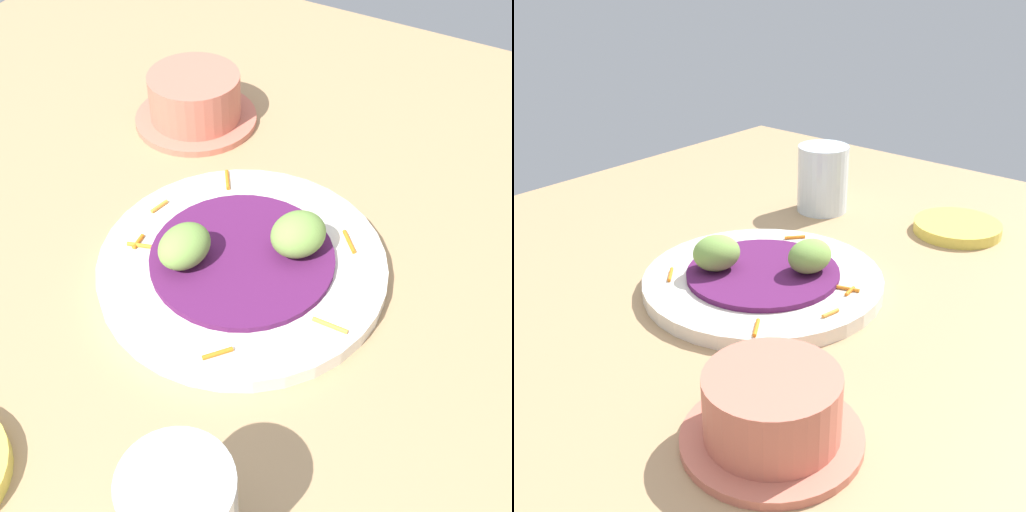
# 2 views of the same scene
# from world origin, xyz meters

# --- Properties ---
(table_surface) EXTENTS (1.10, 1.10, 0.02)m
(table_surface) POSITION_xyz_m (0.00, 0.00, 0.01)
(table_surface) COLOR tan
(table_surface) RESTS_ON ground
(main_plate) EXTENTS (0.27, 0.27, 0.02)m
(main_plate) POSITION_xyz_m (0.01, -0.06, 0.03)
(main_plate) COLOR silver
(main_plate) RESTS_ON table_surface
(cabbage_bed) EXTENTS (0.17, 0.17, 0.01)m
(cabbage_bed) POSITION_xyz_m (0.01, -0.06, 0.04)
(cabbage_bed) COLOR #51194C
(cabbage_bed) RESTS_ON main_plate
(carrot_garnish) EXTENTS (0.22, 0.23, 0.00)m
(carrot_garnish) POSITION_xyz_m (0.01, -0.04, 0.04)
(carrot_garnish) COLOR orange
(carrot_garnish) RESTS_ON main_plate
(guac_scoop_left) EXTENTS (0.06, 0.05, 0.04)m
(guac_scoop_left) POSITION_xyz_m (-0.02, -0.01, 0.06)
(guac_scoop_left) COLOR #759E47
(guac_scoop_left) RESTS_ON cabbage_bed
(guac_scoop_center) EXTENTS (0.07, 0.06, 0.04)m
(guac_scoop_center) POSITION_xyz_m (0.04, -0.10, 0.06)
(guac_scoop_center) COLOR #759E47
(guac_scoop_center) RESTS_ON cabbage_bed
(terracotta_bowl) EXTENTS (0.14, 0.14, 0.06)m
(terracotta_bowl) POSITION_xyz_m (0.20, 0.12, 0.05)
(terracotta_bowl) COLOR #C66B56
(terracotta_bowl) RESTS_ON table_surface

